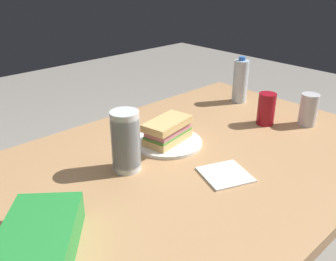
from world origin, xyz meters
TOP-DOWN VIEW (x-y plane):
  - dining_table at (0.00, 0.00)m, footprint 1.42×0.93m
  - paper_plate at (-0.03, -0.12)m, footprint 0.23×0.23m
  - sandwich at (-0.02, -0.12)m, footprint 0.19×0.13m
  - soda_can_red at (-0.41, 0.01)m, footprint 0.07×0.07m
  - chip_bag at (0.52, 0.06)m, footprint 0.26×0.27m
  - water_bottle_tall at (-0.54, -0.22)m, footprint 0.06×0.06m
  - plastic_cup_stack at (0.18, -0.08)m, footprint 0.08×0.08m
  - soda_can_silver at (-0.52, 0.12)m, footprint 0.07×0.07m
  - paper_napkin at (-0.01, 0.14)m, footprint 0.17×0.17m

SIDE VIEW (x-z plane):
  - dining_table at x=0.00m, z-range 0.27..1.02m
  - paper_napkin at x=-0.01m, z-range 0.74..0.75m
  - paper_plate at x=-0.03m, z-range 0.74..0.75m
  - chip_bag at x=0.52m, z-range 0.74..0.81m
  - sandwich at x=-0.02m, z-range 0.75..0.84m
  - soda_can_red at x=-0.41m, z-range 0.74..0.86m
  - soda_can_silver at x=-0.52m, z-range 0.74..0.86m
  - plastic_cup_stack at x=0.18m, z-range 0.74..0.93m
  - water_bottle_tall at x=-0.54m, z-range 0.74..0.94m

